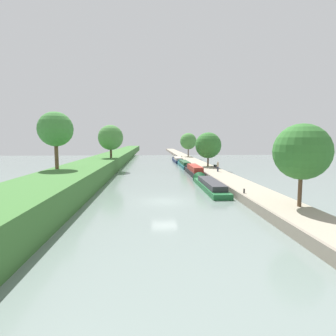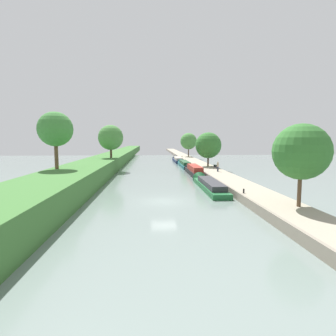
# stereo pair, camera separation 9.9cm
# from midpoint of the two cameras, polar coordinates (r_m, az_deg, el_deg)

# --- Properties ---
(ground_plane) EXTENTS (160.00, 160.00, 0.00)m
(ground_plane) POSITION_cam_midpoint_polar(r_m,az_deg,el_deg) (27.50, -0.89, -6.96)
(ground_plane) COLOR slate
(left_grassy_bank) EXTENTS (6.41, 260.00, 2.52)m
(left_grassy_bank) POSITION_cam_midpoint_polar(r_m,az_deg,el_deg) (28.85, -23.07, -4.27)
(left_grassy_bank) COLOR #3D7033
(left_grassy_bank) RESTS_ON ground_plane
(right_towpath) EXTENTS (3.84, 260.00, 0.81)m
(right_towpath) POSITION_cam_midpoint_polar(r_m,az_deg,el_deg) (29.46, 18.18, -5.58)
(right_towpath) COLOR #9E937F
(right_towpath) RESTS_ON ground_plane
(stone_quay) EXTENTS (0.25, 260.00, 0.86)m
(stone_quay) POSITION_cam_midpoint_polar(r_m,az_deg,el_deg) (28.76, 14.37, -5.69)
(stone_quay) COLOR gray
(stone_quay) RESTS_ON ground_plane
(narrowboat_green) EXTENTS (2.07, 13.82, 1.97)m
(narrowboat_green) POSITION_cam_midpoint_polar(r_m,az_deg,el_deg) (35.14, 8.36, -3.38)
(narrowboat_green) COLOR #1E6033
(narrowboat_green) RESTS_ON ground_plane
(narrowboat_black) EXTENTS (1.87, 12.90, 2.17)m
(narrowboat_black) POSITION_cam_midpoint_polar(r_m,az_deg,el_deg) (48.67, 5.33, -0.50)
(narrowboat_black) COLOR black
(narrowboat_black) RESTS_ON ground_plane
(narrowboat_teal) EXTENTS (1.85, 13.42, 1.90)m
(narrowboat_teal) POSITION_cam_midpoint_polar(r_m,az_deg,el_deg) (62.27, 3.31, 0.82)
(narrowboat_teal) COLOR #195B60
(narrowboat_teal) RESTS_ON ground_plane
(narrowboat_navy) EXTENTS (2.02, 13.49, 1.98)m
(narrowboat_navy) POSITION_cam_midpoint_polar(r_m,az_deg,el_deg) (75.65, 1.92, 1.73)
(narrowboat_navy) COLOR #141E42
(narrowboat_navy) RESTS_ON ground_plane
(tree_rightbank_near) EXTENTS (4.42, 4.42, 6.60)m
(tree_rightbank_near) POSITION_cam_midpoint_polar(r_m,az_deg,el_deg) (23.92, 26.03, 3.05)
(tree_rightbank_near) COLOR brown
(tree_rightbank_near) RESTS_ON right_towpath
(tree_rightbank_midnear) EXTENTS (5.14, 5.14, 6.75)m
(tree_rightbank_midnear) POSITION_cam_midpoint_polar(r_m,az_deg,el_deg) (55.05, 8.33, 4.70)
(tree_rightbank_midnear) COLOR #4C3828
(tree_rightbank_midnear) RESTS_ON right_towpath
(tree_rightbank_midfar) EXTENTS (5.13, 5.13, 7.35)m
(tree_rightbank_midfar) POSITION_cam_midpoint_polar(r_m,az_deg,el_deg) (86.25, 4.22, 5.59)
(tree_rightbank_midfar) COLOR #4C3828
(tree_rightbank_midfar) RESTS_ON right_towpath
(tree_leftbank_downstream) EXTENTS (4.26, 4.26, 7.03)m
(tree_leftbank_downstream) POSITION_cam_midpoint_polar(r_m,az_deg,el_deg) (36.59, -22.49, 7.47)
(tree_leftbank_downstream) COLOR brown
(tree_leftbank_downstream) RESTS_ON left_grassy_bank
(tree_leftbank_upstream) EXTENTS (4.88, 4.88, 6.44)m
(tree_leftbank_upstream) POSITION_cam_midpoint_polar(r_m,az_deg,el_deg) (54.79, -11.92, 6.22)
(tree_leftbank_upstream) COLOR #4C3828
(tree_leftbank_upstream) RESTS_ON left_grassy_bank
(person_walking) EXTENTS (0.34, 0.34, 1.66)m
(person_walking) POSITION_cam_midpoint_polar(r_m,az_deg,el_deg) (46.34, 10.29, 0.35)
(person_walking) COLOR #282D42
(person_walking) RESTS_ON right_towpath
(mooring_bollard_near) EXTENTS (0.16, 0.16, 0.45)m
(mooring_bollard_near) POSITION_cam_midpoint_polar(r_m,az_deg,el_deg) (28.39, 15.48, -4.63)
(mooring_bollard_near) COLOR black
(mooring_bollard_near) RESTS_ON right_towpath
(mooring_bollard_far) EXTENTS (0.16, 0.16, 0.45)m
(mooring_bollard_far) POSITION_cam_midpoint_polar(r_m,az_deg,el_deg) (81.77, 2.86, 2.39)
(mooring_bollard_far) COLOR black
(mooring_bollard_far) RESTS_ON right_towpath
(park_bench) EXTENTS (0.44, 1.50, 0.47)m
(park_bench) POSITION_cam_midpoint_polar(r_m,az_deg,el_deg) (53.16, 9.80, 0.50)
(park_bench) COLOR #333338
(park_bench) RESTS_ON right_towpath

